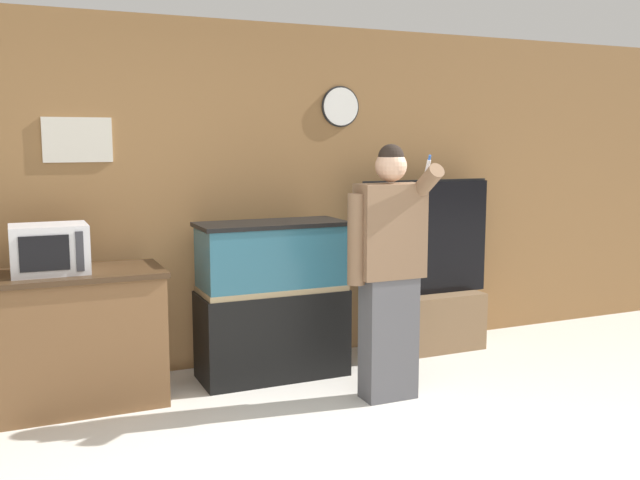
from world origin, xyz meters
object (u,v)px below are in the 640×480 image
(counter_island, at_px, (27,344))
(person_standing, at_px, (389,269))
(tv_on_stand, at_px, (425,301))
(microwave, at_px, (49,249))
(aquarium_on_stand, at_px, (272,300))

(counter_island, height_order, person_standing, person_standing)
(person_standing, bearing_deg, tv_on_stand, 45.94)
(microwave, bearing_deg, aquarium_on_stand, 1.91)
(aquarium_on_stand, distance_m, tv_on_stand, 1.40)
(microwave, bearing_deg, tv_on_stand, 3.42)
(aquarium_on_stand, distance_m, person_standing, 0.97)
(aquarium_on_stand, bearing_deg, person_standing, -53.15)
(microwave, height_order, aquarium_on_stand, microwave)
(aquarium_on_stand, bearing_deg, counter_island, -178.45)
(microwave, xyz_separation_m, tv_on_stand, (2.88, 0.17, -0.64))
(aquarium_on_stand, bearing_deg, microwave, -178.09)
(aquarium_on_stand, xyz_separation_m, tv_on_stand, (1.38, 0.12, -0.16))
(counter_island, bearing_deg, microwave, -1.71)
(tv_on_stand, bearing_deg, aquarium_on_stand, -174.96)
(microwave, relative_size, aquarium_on_stand, 0.40)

